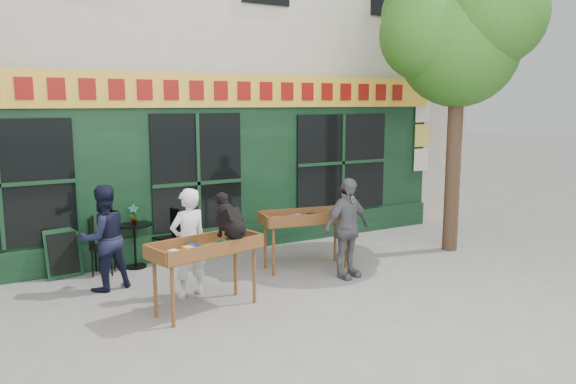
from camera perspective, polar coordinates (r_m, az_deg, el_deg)
name	(u,v)px	position (r m, az deg, el deg)	size (l,w,h in m)	color
ground	(257,292)	(8.51, -3.13, -10.06)	(80.00, 80.00, 0.00)	slate
building	(134,5)	(13.81, -15.35, 17.88)	(14.00, 7.26, 10.00)	beige
street_tree	(459,29)	(11.06, 16.95, 15.55)	(3.05, 2.90, 5.60)	#382619
book_cart_center	(206,251)	(7.63, -8.36, -5.96)	(1.59, 0.91, 0.99)	brown
dog	(231,215)	(7.61, -5.86, -2.33)	(0.34, 0.60, 0.60)	black
woman	(189,243)	(8.22, -10.07, -5.10)	(0.58, 0.38, 1.59)	white
book_cart_right	(306,221)	(9.44, 1.82, -2.94)	(1.59, 0.88, 0.99)	brown
man_right	(347,228)	(9.01, 5.99, -3.67)	(0.95, 0.39, 1.62)	#5D5E62
bistro_table	(135,236)	(9.89, -15.32, -4.37)	(0.60, 0.60, 0.76)	black
bistro_chair_left	(97,241)	(9.68, -18.84, -4.73)	(0.47, 0.47, 0.95)	black
bistro_chair_right	(169,230)	(10.13, -11.98, -3.84)	(0.48, 0.47, 0.95)	black
potted_plant	(134,214)	(9.81, -15.41, -2.20)	(0.17, 0.11, 0.32)	gray
man_left	(103,238)	(8.82, -18.24, -4.45)	(0.77, 0.60, 1.59)	black
chalkboard	(63,253)	(9.73, -21.85, -5.79)	(0.58, 0.27, 0.79)	black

